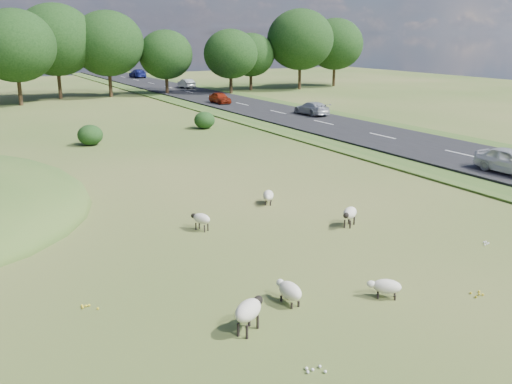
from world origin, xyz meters
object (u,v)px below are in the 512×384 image
Objects in this scene: car_2 at (138,73)px; car_5 at (186,83)px; car_3 at (512,161)px; car_1 at (312,108)px; sheep_5 at (350,213)px; sheep_3 at (249,310)px; car_0 at (220,98)px; sheep_4 at (386,286)px; sheep_2 at (289,290)px; sheep_0 at (268,196)px; sheep_1 at (201,219)px.

car_2 reaches higher than car_5.
car_5 is at bearing 86.30° from car_3.
sheep_5 is at bearing 58.63° from car_1.
sheep_3 is 52.09m from car_0.
car_5 is at bearing -66.81° from sheep_4.
sheep_3 is 42.62m from car_1.
sheep_4 is 0.89× the size of sheep_5.
sheep_2 is 1.16× the size of sheep_4.
sheep_5 is 0.32× the size of car_0.
car_2 is (23.46, 89.51, 0.55)m from sheep_2.
car_3 is (-3.80, -82.13, -0.01)m from car_2.
car_2 reaches higher than sheep_3.
sheep_3 is 1.26× the size of sheep_4.
sheep_1 is at bearing -33.01° from sheep_0.
car_1 is at bearing 81.67° from car_3.
sheep_2 is 21.00m from car_3.
car_5 is (23.11, 58.58, 0.39)m from sheep_1.
sheep_3 is at bearing 1.66° from sheep_5.
sheep_0 is 59.61m from car_5.
car_3 is (21.56, 8.30, 0.32)m from sheep_3.
sheep_1 is at bearing -4.01° from sheep_2.
sheep_0 is 15.06m from car_3.
sheep_4 is at bearing 27.19° from sheep_5.
sheep_1 reaches higher than sheep_0.
car_0 is 43.18m from car_2.
car_0 is at bearing 32.11° from sheep_3.
sheep_2 is 40.76m from car_1.
sheep_4 is at bearing -35.99° from sheep_3.
car_3 is at bearing 81.67° from car_1.
sheep_2 is (-4.76, -9.53, 0.02)m from sheep_0.
car_1 is (23.11, 25.78, 0.38)m from sheep_1.
sheep_2 is 92.54m from car_2.
sheep_2 reaches higher than sheep_4.
car_5 is at bearing 90.00° from car_2.
sheep_3 reaches higher than sheep_1.
car_1 is at bearing 90.00° from car_5.
sheep_0 is 0.89× the size of sheep_3.
sheep_3 is 0.36× the size of car_0.
car_5 reaches higher than sheep_4.
car_2 is at bearing -90.00° from car_1.
sheep_0 is at bearing -89.34° from sheep_1.
car_0 is 0.85× the size of car_3.
car_3 is (0.00, -39.12, 0.11)m from car_0.
sheep_0 is at bearing 71.72° from car_5.
car_2 is (25.36, 90.43, 0.33)m from sheep_3.
sheep_4 is at bearing 172.64° from sheep_1.
car_2 is 82.22m from car_3.
sheep_2 is at bearing 4.41° from sheep_5.
sheep_2 is at bearing 70.47° from car_5.
sheep_3 reaches higher than sheep_4.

